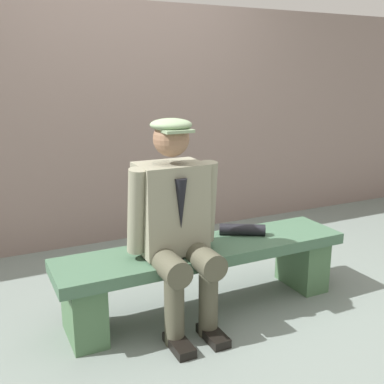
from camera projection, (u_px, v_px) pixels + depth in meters
ground_plane at (205, 308)px, 2.94m from camera, size 30.00×30.00×0.00m
bench at (205, 266)px, 2.87m from camera, size 1.85×0.42×0.42m
seated_man at (175, 219)px, 2.62m from camera, size 0.55×0.60×1.21m
rolled_magazine at (242, 230)px, 3.01m from camera, size 0.29×0.21×0.07m
stadium_wall at (123, 124)px, 4.05m from camera, size 12.00×0.24×2.03m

